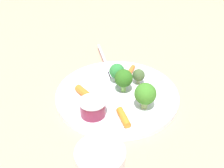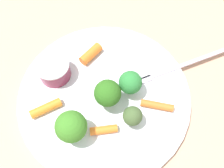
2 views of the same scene
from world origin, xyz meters
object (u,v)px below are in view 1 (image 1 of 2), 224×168
broccoli_floret_1 (139,75)px  broccoli_floret_0 (124,79)px  carrot_stick_2 (144,92)px  carrot_stick_1 (130,71)px  broccoli_floret_2 (117,71)px  broccoli_floret_3 (145,94)px  plate (117,94)px  carrot_stick_0 (123,117)px  sauce_cup (93,108)px  carrot_stick_3 (83,92)px  fork (105,60)px

broccoli_floret_1 → broccoli_floret_0: bearing=28.3°
carrot_stick_2 → carrot_stick_1: bearing=-89.4°
broccoli_floret_2 → carrot_stick_1: size_ratio=0.95×
broccoli_floret_2 → carrot_stick_1: 0.06m
broccoli_floret_0 → broccoli_floret_3: 0.07m
plate → carrot_stick_0: size_ratio=5.62×
broccoli_floret_0 → broccoli_floret_3: (-0.03, 0.06, 0.00)m
broccoli_floret_1 → plate: bearing=19.0°
sauce_cup → carrot_stick_0: size_ratio=1.10×
broccoli_floret_0 → broccoli_floret_3: broccoli_floret_3 is taller
carrot_stick_3 → carrot_stick_0: bearing=121.8°
broccoli_floret_0 → broccoli_floret_1: size_ratio=1.47×
carrot_stick_0 → carrot_stick_1: 0.17m
carrot_stick_2 → carrot_stick_3: (0.13, -0.03, 0.00)m
fork → sauce_cup: bearing=69.9°
carrot_stick_3 → plate: bearing=173.2°
sauce_cup → carrot_stick_3: 0.07m
carrot_stick_2 → broccoli_floret_1: bearing=-94.4°
carrot_stick_3 → carrot_stick_2: bearing=165.5°
broccoli_floret_1 → carrot_stick_3: 0.14m
sauce_cup → carrot_stick_0: sauce_cup is taller
sauce_cup → carrot_stick_1: sauce_cup is taller
plate → broccoli_floret_3: size_ratio=4.77×
carrot_stick_1 → broccoli_floret_1: bearing=95.5°
broccoli_floret_3 → carrot_stick_2: (-0.01, -0.04, -0.03)m
plate → broccoli_floret_2: size_ratio=5.79×
carrot_stick_0 → fork: 0.24m
sauce_cup → carrot_stick_3: sauce_cup is taller
broccoli_floret_1 → carrot_stick_3: size_ratio=0.89×
sauce_cup → broccoli_floret_0: broccoli_floret_0 is taller
broccoli_floret_1 → fork: 0.14m
carrot_stick_0 → carrot_stick_2: size_ratio=1.21×
fork → broccoli_floret_1: bearing=112.3°
plate → carrot_stick_3: 0.08m
carrot_stick_3 → fork: 0.16m
carrot_stick_1 → broccoli_floret_3: bearing=84.1°
sauce_cup → carrot_stick_3: bearing=-83.0°
broccoli_floret_0 → broccoli_floret_2: (0.00, -0.04, -0.01)m
plate → sauce_cup: (0.07, 0.06, 0.02)m
broccoli_floret_3 → carrot_stick_1: bearing=-95.9°
broccoli_floret_1 → broccoli_floret_3: size_ratio=0.64×
broccoli_floret_2 → plate: bearing=74.7°
sauce_cup → carrot_stick_0: 0.07m
broccoli_floret_2 → broccoli_floret_3: (-0.03, 0.11, 0.01)m
broccoli_floret_3 → carrot_stick_3: size_ratio=1.38×
broccoli_floret_1 → carrot_stick_0: broccoli_floret_1 is taller
sauce_cup → fork: bearing=-110.1°
broccoli_floret_1 → carrot_stick_1: broccoli_floret_1 is taller
broccoli_floret_0 → carrot_stick_1: 0.09m
plate → carrot_stick_2: size_ratio=6.82×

